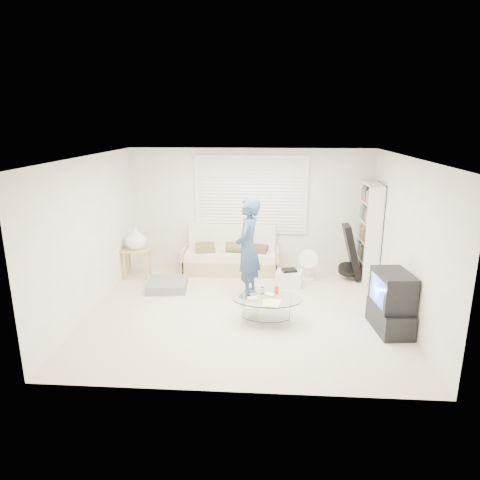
# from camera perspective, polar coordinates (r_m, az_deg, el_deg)

# --- Properties ---
(ground) EXTENTS (5.00, 5.00, 0.00)m
(ground) POSITION_cam_1_polar(r_m,az_deg,el_deg) (7.20, 0.63, -9.25)
(ground) COLOR #C4B598
(ground) RESTS_ON ground
(room_shell) EXTENTS (5.02, 4.52, 2.51)m
(room_shell) POSITION_cam_1_polar(r_m,az_deg,el_deg) (7.15, 0.89, 4.34)
(room_shell) COLOR beige
(room_shell) RESTS_ON ground
(window_blinds) EXTENTS (2.32, 0.08, 1.62)m
(window_blinds) POSITION_cam_1_polar(r_m,az_deg,el_deg) (8.85, 1.48, 6.00)
(window_blinds) COLOR silver
(window_blinds) RESTS_ON ground
(futon_sofa) EXTENTS (1.96, 0.79, 0.96)m
(futon_sofa) POSITION_cam_1_polar(r_m,az_deg,el_deg) (8.85, -1.19, -2.25)
(futon_sofa) COLOR tan
(futon_sofa) RESTS_ON ground
(grey_floor_pillow) EXTENTS (0.78, 0.78, 0.16)m
(grey_floor_pillow) POSITION_cam_1_polar(r_m,az_deg,el_deg) (8.12, -9.63, -5.90)
(grey_floor_pillow) COLOR slate
(grey_floor_pillow) RESTS_ON ground
(side_table) EXTENTS (0.52, 0.42, 1.04)m
(side_table) POSITION_cam_1_polar(r_m,az_deg,el_deg) (8.63, -13.70, -0.01)
(side_table) COLOR tan
(side_table) RESTS_ON ground
(bookshelf) EXTENTS (0.30, 0.80, 1.90)m
(bookshelf) POSITION_cam_1_polar(r_m,az_deg,el_deg) (8.69, 16.79, 1.09)
(bookshelf) COLOR white
(bookshelf) RESTS_ON ground
(guitar_case) EXTENTS (0.44, 0.41, 1.09)m
(guitar_case) POSITION_cam_1_polar(r_m,az_deg,el_deg) (8.61, 14.58, -2.06)
(guitar_case) COLOR black
(guitar_case) RESTS_ON ground
(floor_fan) EXTENTS (0.38, 0.26, 0.64)m
(floor_fan) POSITION_cam_1_polar(r_m,az_deg,el_deg) (8.47, 9.05, -2.88)
(floor_fan) COLOR white
(floor_fan) RESTS_ON ground
(storage_bin) EXTENTS (0.52, 0.40, 0.33)m
(storage_bin) POSITION_cam_1_polar(r_m,az_deg,el_deg) (8.19, 6.53, -5.07)
(storage_bin) COLOR white
(storage_bin) RESTS_ON ground
(tv_unit) EXTENTS (0.54, 0.88, 0.91)m
(tv_unit) POSITION_cam_1_polar(r_m,az_deg,el_deg) (6.75, 19.49, -7.84)
(tv_unit) COLOR black
(tv_unit) RESTS_ON ground
(coffee_table) EXTENTS (1.09, 0.72, 0.52)m
(coffee_table) POSITION_cam_1_polar(r_m,az_deg,el_deg) (6.67, 3.54, -8.37)
(coffee_table) COLOR silver
(coffee_table) RESTS_ON ground
(standing_person) EXTENTS (0.55, 0.72, 1.77)m
(standing_person) POSITION_cam_1_polar(r_m,az_deg,el_deg) (7.43, 1.05, -1.14)
(standing_person) COLOR navy
(standing_person) RESTS_ON ground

